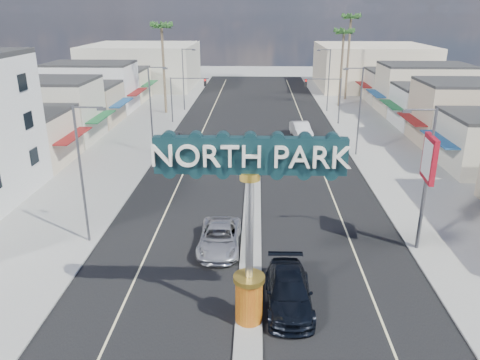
# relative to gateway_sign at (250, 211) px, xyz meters

# --- Properties ---
(ground) EXTENTS (160.00, 160.00, 0.00)m
(ground) POSITION_rel_gateway_sign_xyz_m (0.00, 28.02, -5.93)
(ground) COLOR gray
(ground) RESTS_ON ground
(road) EXTENTS (20.00, 120.00, 0.01)m
(road) POSITION_rel_gateway_sign_xyz_m (0.00, 28.02, -5.92)
(road) COLOR black
(road) RESTS_ON ground
(median_island) EXTENTS (1.30, 30.00, 0.16)m
(median_island) POSITION_rel_gateway_sign_xyz_m (0.00, 12.02, -5.85)
(median_island) COLOR gray
(median_island) RESTS_ON ground
(sidewalk_left) EXTENTS (8.00, 120.00, 0.12)m
(sidewalk_left) POSITION_rel_gateway_sign_xyz_m (-14.00, 28.02, -5.87)
(sidewalk_left) COLOR gray
(sidewalk_left) RESTS_ON ground
(sidewalk_right) EXTENTS (8.00, 120.00, 0.12)m
(sidewalk_right) POSITION_rel_gateway_sign_xyz_m (14.00, 28.02, -5.87)
(sidewalk_right) COLOR gray
(sidewalk_right) RESTS_ON ground
(storefront_row_left) EXTENTS (12.00, 42.00, 6.00)m
(storefront_row_left) POSITION_rel_gateway_sign_xyz_m (-24.00, 41.02, -2.93)
(storefront_row_left) COLOR beige
(storefront_row_left) RESTS_ON ground
(storefront_row_right) EXTENTS (12.00, 42.00, 6.00)m
(storefront_row_right) POSITION_rel_gateway_sign_xyz_m (24.00, 41.02, -2.93)
(storefront_row_right) COLOR #B7B29E
(storefront_row_right) RESTS_ON ground
(backdrop_far_left) EXTENTS (20.00, 20.00, 8.00)m
(backdrop_far_left) POSITION_rel_gateway_sign_xyz_m (-22.00, 73.02, -1.93)
(backdrop_far_left) COLOR #B7B29E
(backdrop_far_left) RESTS_ON ground
(backdrop_far_right) EXTENTS (20.00, 20.00, 8.00)m
(backdrop_far_right) POSITION_rel_gateway_sign_xyz_m (22.00, 73.02, -1.93)
(backdrop_far_right) COLOR beige
(backdrop_far_right) RESTS_ON ground
(gateway_sign) EXTENTS (8.20, 1.50, 9.15)m
(gateway_sign) POSITION_rel_gateway_sign_xyz_m (0.00, 0.00, 0.00)
(gateway_sign) COLOR #B12B0D
(gateway_sign) RESTS_ON median_island
(traffic_signal_left) EXTENTS (5.09, 0.45, 6.00)m
(traffic_signal_left) POSITION_rel_gateway_sign_xyz_m (-9.18, 42.02, -1.65)
(traffic_signal_left) COLOR #47474C
(traffic_signal_left) RESTS_ON ground
(traffic_signal_right) EXTENTS (5.09, 0.45, 6.00)m
(traffic_signal_right) POSITION_rel_gateway_sign_xyz_m (9.18, 42.02, -1.65)
(traffic_signal_right) COLOR #47474C
(traffic_signal_right) RESTS_ON ground
(streetlight_l_near) EXTENTS (2.03, 0.22, 9.00)m
(streetlight_l_near) POSITION_rel_gateway_sign_xyz_m (-10.43, 8.02, -0.86)
(streetlight_l_near) COLOR #47474C
(streetlight_l_near) RESTS_ON ground
(streetlight_l_mid) EXTENTS (2.03, 0.22, 9.00)m
(streetlight_l_mid) POSITION_rel_gateway_sign_xyz_m (-10.43, 28.02, -0.86)
(streetlight_l_mid) COLOR #47474C
(streetlight_l_mid) RESTS_ON ground
(streetlight_l_far) EXTENTS (2.03, 0.22, 9.00)m
(streetlight_l_far) POSITION_rel_gateway_sign_xyz_m (-10.43, 50.02, -0.86)
(streetlight_l_far) COLOR #47474C
(streetlight_l_far) RESTS_ON ground
(streetlight_r_near) EXTENTS (2.03, 0.22, 9.00)m
(streetlight_r_near) POSITION_rel_gateway_sign_xyz_m (10.43, 8.02, -0.86)
(streetlight_r_near) COLOR #47474C
(streetlight_r_near) RESTS_ON ground
(streetlight_r_mid) EXTENTS (2.03, 0.22, 9.00)m
(streetlight_r_mid) POSITION_rel_gateway_sign_xyz_m (10.43, 28.02, -0.86)
(streetlight_r_mid) COLOR #47474C
(streetlight_r_mid) RESTS_ON ground
(streetlight_r_far) EXTENTS (2.03, 0.22, 9.00)m
(streetlight_r_far) POSITION_rel_gateway_sign_xyz_m (10.43, 50.02, -0.86)
(streetlight_r_far) COLOR #47474C
(streetlight_r_far) RESTS_ON ground
(palm_left_far) EXTENTS (2.60, 2.60, 13.10)m
(palm_left_far) POSITION_rel_gateway_sign_xyz_m (-13.00, 48.02, 5.57)
(palm_left_far) COLOR brown
(palm_left_far) RESTS_ON ground
(palm_right_mid) EXTENTS (2.60, 2.60, 12.10)m
(palm_right_mid) POSITION_rel_gateway_sign_xyz_m (13.00, 54.02, 4.67)
(palm_right_mid) COLOR brown
(palm_right_mid) RESTS_ON ground
(palm_right_far) EXTENTS (2.60, 2.60, 14.10)m
(palm_right_far) POSITION_rel_gateway_sign_xyz_m (15.00, 60.02, 6.46)
(palm_right_far) COLOR brown
(palm_right_far) RESTS_ON ground
(suv_left) EXTENTS (2.55, 5.53, 1.54)m
(suv_left) POSITION_rel_gateway_sign_xyz_m (-2.00, 7.43, -5.16)
(suv_left) COLOR #B6B6BB
(suv_left) RESTS_ON ground
(suv_right) EXTENTS (2.38, 5.68, 1.64)m
(suv_right) POSITION_rel_gateway_sign_xyz_m (2.00, 1.53, -5.11)
(suv_right) COLOR black
(suv_right) RESTS_ON ground
(car_parked_left) EXTENTS (2.19, 5.06, 1.70)m
(car_parked_left) POSITION_rel_gateway_sign_xyz_m (-9.00, 30.18, -5.08)
(car_parked_left) COLOR slate
(car_parked_left) RESTS_ON ground
(car_parked_right) EXTENTS (2.56, 5.53, 1.75)m
(car_parked_right) POSITION_rel_gateway_sign_xyz_m (5.50, 35.33, -5.05)
(car_parked_right) COLOR silver
(car_parked_right) RESTS_ON ground
(bank_pylon_sign) EXTENTS (0.48, 2.29, 7.28)m
(bank_pylon_sign) POSITION_rel_gateway_sign_xyz_m (10.49, 7.80, -0.31)
(bank_pylon_sign) COLOR #47474C
(bank_pylon_sign) RESTS_ON sidewalk_right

